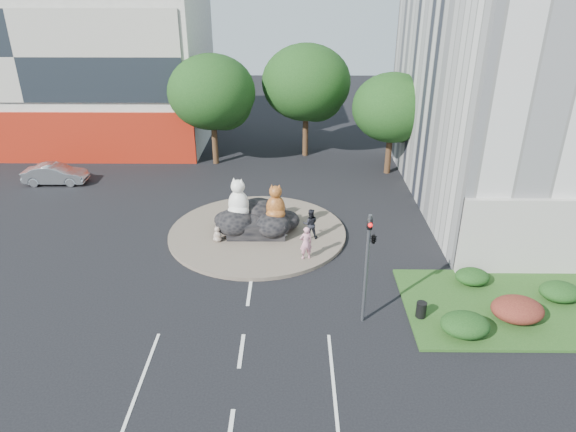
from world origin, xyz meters
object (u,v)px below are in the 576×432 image
Objects in this scene: cat_white at (238,197)px; parked_car at (55,174)px; kitten_calico at (217,234)px; kitten_white at (283,231)px; cat_tabby at (276,202)px; pedestrian_pink at (306,243)px; litter_bin at (421,310)px; pedestrian_dark at (310,224)px.

cat_white is 15.64m from parked_car.
kitten_white is at bearing 42.51° from kitten_calico.
kitten_white is (0.39, -0.52, -1.53)m from cat_tabby.
pedestrian_pink is (4.77, -1.85, 0.45)m from kitten_calico.
cat_tabby is 10.13m from litter_bin.
cat_tabby is at bearing -19.85° from pedestrian_dark.
pedestrian_dark is 19.51m from parked_car.
cat_tabby is at bearing -117.66° from parked_car.
cat_white is 2.55× the size of kitten_calico.
cat_tabby is 3.62m from kitten_calico.
cat_white reaches higher than pedestrian_pink.
kitten_calico is at bearing 2.60° from pedestrian_dark.
litter_bin is (9.59, -6.63, -0.17)m from kitten_calico.
kitten_calico is (-3.15, -1.02, -1.47)m from cat_tabby.
pedestrian_dark is (1.51, -0.09, 0.48)m from kitten_white.
pedestrian_pink is at bearing -19.37° from cat_white.
parked_car reaches higher than kitten_calico.
kitten_white reaches higher than litter_bin.
pedestrian_pink is 0.42× the size of parked_car.
cat_tabby reaches higher than kitten_calico.
pedestrian_pink is (1.61, -2.87, -1.01)m from cat_tabby.
parked_car reaches higher than kitten_white.
pedestrian_pink is at bearing -59.07° from cat_tabby.
pedestrian_pink reaches higher than parked_car.
litter_bin is (8.51, -7.94, -1.76)m from cat_white.
cat_tabby is at bearing -75.63° from pedestrian_pink.
cat_white reaches higher than parked_car.
pedestrian_dark is at bearing -16.25° from cat_tabby.
pedestrian_pink reaches higher than kitten_calico.
litter_bin is at bearing 120.31° from pedestrian_pink.
pedestrian_dark reaches higher than kitten_calico.
cat_white is 11.77m from litter_bin.
kitten_white is at bearing -5.47° from pedestrian_dark.
kitten_calico is 11.66m from litter_bin.
kitten_white is 9.35m from litter_bin.
litter_bin is at bearing -83.14° from kitten_white.
cat_tabby is at bearing 13.32° from cat_white.
kitten_calico is (-1.08, -1.31, -1.59)m from cat_white.
kitten_calico is at bearing 154.56° from kitten_white.
cat_tabby is 0.47× the size of parked_car.
kitten_white is at bearing -51.86° from cat_tabby.
parked_car is at bearing -46.56° from pedestrian_pink.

